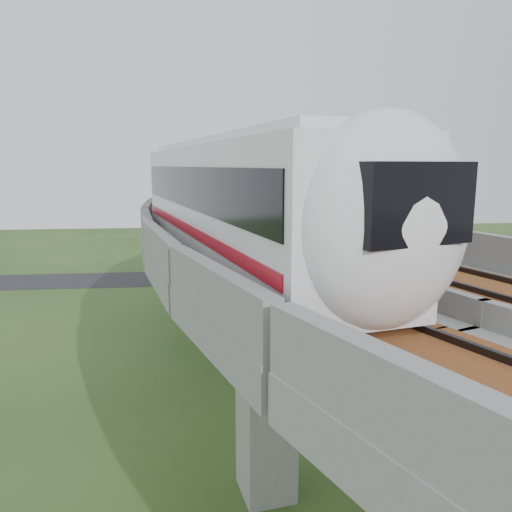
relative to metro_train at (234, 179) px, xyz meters
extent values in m
plane|color=#2C491D|center=(-0.89, -8.04, -12.31)|extent=(160.00, 160.00, 0.00)
cube|color=gray|center=(13.11, -10.04, -12.29)|extent=(18.00, 26.00, 0.04)
cube|color=#232326|center=(-0.89, 21.96, -12.29)|extent=(60.00, 8.00, 0.03)
cube|color=#99968E|center=(8.23, 23.76, -8.11)|extent=(2.86, 2.93, 8.40)
cube|color=#99968E|center=(8.23, 23.76, -3.31)|extent=(7.21, 5.74, 1.20)
cube|color=#99968E|center=(0.02, 2.38, -8.11)|extent=(2.35, 2.51, 8.40)
cube|color=#99968E|center=(0.02, 2.38, -3.31)|extent=(7.31, 3.58, 1.20)
cube|color=#99968E|center=(0.02, -18.46, -8.11)|extent=(2.35, 2.51, 8.40)
cube|color=#99968E|center=(0.02, -18.46, -3.31)|extent=(7.31, 3.58, 1.20)
cube|color=gray|center=(5.30, 18.50, -2.31)|extent=(16.42, 20.91, 0.80)
cube|color=gray|center=(1.44, 20.40, -1.41)|extent=(8.66, 17.08, 1.00)
cube|color=gray|center=(9.15, 16.60, -1.41)|extent=(8.66, 17.08, 1.00)
cube|color=brown|center=(3.32, 19.47, -1.85)|extent=(10.68, 18.08, 0.12)
cube|color=black|center=(3.32, 19.47, -1.73)|extent=(9.69, 17.59, 0.12)
cube|color=brown|center=(7.27, 17.52, -1.85)|extent=(10.68, 18.08, 0.12)
cube|color=black|center=(7.27, 17.52, -1.73)|extent=(9.69, 17.59, 0.12)
cube|color=gray|center=(-0.19, 1.09, -2.31)|extent=(11.77, 20.03, 0.80)
cube|color=gray|center=(-4.44, 1.74, -1.41)|extent=(3.22, 18.71, 1.00)
cube|color=gray|center=(4.06, 0.43, -1.41)|extent=(3.22, 18.71, 1.00)
cube|color=brown|center=(-2.37, 1.42, -1.85)|extent=(5.44, 19.05, 0.12)
cube|color=black|center=(-2.37, 1.42, -1.73)|extent=(4.35, 18.88, 0.12)
cube|color=brown|center=(1.98, 0.75, -1.85)|extent=(5.44, 19.05, 0.12)
cube|color=black|center=(1.98, 0.75, -1.73)|extent=(4.35, 18.88, 0.12)
cube|color=gray|center=(-0.19, -17.17, -2.31)|extent=(11.77, 20.03, 0.80)
cube|color=gray|center=(-4.44, -17.82, -1.41)|extent=(3.22, 18.71, 1.00)
cube|color=gray|center=(4.06, -16.51, -1.41)|extent=(3.22, 18.71, 1.00)
cube|color=brown|center=(-2.37, -17.50, -1.85)|extent=(5.44, 19.05, 0.12)
cube|color=black|center=(-2.37, -17.50, -1.73)|extent=(4.35, 18.88, 0.12)
cube|color=brown|center=(1.98, -16.83, -1.85)|extent=(5.44, 19.05, 0.12)
cube|color=black|center=(1.98, -16.83, -1.73)|extent=(4.35, 18.88, 0.12)
cube|color=silver|center=(-1.48, -22.09, -0.07)|extent=(6.02, 15.22, 3.20)
cube|color=silver|center=(-1.48, -22.09, 1.63)|extent=(5.32, 14.37, 0.22)
cube|color=black|center=(-1.48, -22.09, 0.38)|extent=(5.94, 14.65, 1.15)
cube|color=#AA111D|center=(-1.48, -22.09, -0.82)|extent=(5.94, 14.65, 0.30)
cube|color=black|center=(-1.48, -22.09, -1.53)|extent=(4.73, 12.85, 0.28)
cube|color=silver|center=(-3.07, -6.61, -0.07)|extent=(3.04, 15.06, 3.20)
cube|color=silver|center=(-3.07, -6.61, 1.63)|extent=(2.49, 14.30, 0.22)
cube|color=black|center=(-3.07, -6.61, 0.38)|extent=(3.09, 14.46, 1.15)
cube|color=#AA111D|center=(-3.07, -6.61, -0.82)|extent=(3.09, 14.46, 0.30)
cube|color=black|center=(-3.07, -6.61, -1.53)|extent=(2.19, 12.79, 0.28)
cube|color=silver|center=(-0.78, 8.78, -0.07)|extent=(6.65, 15.17, 3.20)
cube|color=silver|center=(-0.78, 8.78, 1.63)|extent=(5.93, 14.30, 0.22)
cube|color=black|center=(-0.78, 8.78, 0.38)|extent=(6.55, 14.61, 1.15)
cube|color=#AA111D|center=(-0.78, 8.78, -0.82)|extent=(6.55, 14.61, 0.30)
cube|color=black|center=(-0.78, 8.78, -1.53)|extent=(5.28, 12.79, 0.28)
cube|color=silver|center=(5.27, 23.11, -0.07)|extent=(9.85, 14.34, 3.20)
cube|color=silver|center=(5.27, 23.11, 1.63)|extent=(9.01, 13.42, 0.22)
cube|color=black|center=(5.27, 23.11, 0.38)|extent=(9.60, 13.85, 1.15)
cube|color=#AA111D|center=(5.27, 23.11, -0.82)|extent=(9.60, 13.85, 0.30)
cube|color=black|center=(5.27, 23.11, -1.53)|extent=(8.03, 11.99, 0.28)
ellipsoid|color=silver|center=(0.56, -29.05, 0.08)|extent=(3.75, 2.84, 3.64)
cylinder|color=#2D382D|center=(11.36, 11.25, -11.56)|extent=(0.08, 0.08, 1.50)
cube|color=#2D382D|center=(10.49, 8.94, -11.56)|extent=(1.69, 4.77, 1.40)
cylinder|color=#2D382D|center=(9.73, 6.59, -11.56)|extent=(0.08, 0.08, 1.50)
cube|color=#2D382D|center=(9.08, 4.20, -11.56)|extent=(1.23, 4.91, 1.40)
cylinder|color=#2D382D|center=(8.55, 1.79, -11.56)|extent=(0.08, 0.08, 1.50)
cube|color=#2D382D|center=(8.14, -0.65, -11.56)|extent=(0.75, 4.99, 1.40)
cylinder|color=#2D382D|center=(7.85, -3.10, -11.56)|extent=(0.08, 0.08, 1.50)
cube|color=#2D382D|center=(7.67, -5.57, -11.56)|extent=(0.27, 5.04, 1.40)
cylinder|color=#2D382D|center=(7.61, -8.04, -11.56)|extent=(0.08, 0.08, 1.50)
cube|color=#2D382D|center=(7.67, -10.51, -11.56)|extent=(0.27, 5.04, 1.40)
cylinder|color=#2D382D|center=(7.85, -12.98, -11.56)|extent=(0.08, 0.08, 1.50)
cube|color=#2D382D|center=(8.14, -15.43, -11.56)|extent=(0.75, 4.99, 1.40)
cylinder|color=#2D382D|center=(8.55, -17.87, -11.56)|extent=(0.08, 0.08, 1.50)
cube|color=#2D382D|center=(9.08, -20.28, -11.56)|extent=(1.23, 4.91, 1.40)
cylinder|color=#382314|center=(9.99, 14.77, -11.45)|extent=(0.18, 0.18, 1.72)
ellipsoid|color=black|center=(9.99, 14.77, -9.74)|extent=(2.85, 2.85, 2.42)
cylinder|color=#382314|center=(8.90, 8.68, -11.71)|extent=(0.18, 0.18, 1.20)
ellipsoid|color=black|center=(8.90, 8.68, -10.26)|extent=(2.83, 2.83, 2.41)
cylinder|color=#382314|center=(6.94, 5.56, -11.77)|extent=(0.18, 0.18, 1.08)
ellipsoid|color=black|center=(6.94, 5.56, -10.59)|extent=(2.11, 2.11, 1.79)
cylinder|color=#382314|center=(7.01, 0.00, -11.73)|extent=(0.18, 0.18, 1.15)
ellipsoid|color=black|center=(7.01, 0.00, -10.22)|extent=(3.13, 3.13, 2.66)
cylinder|color=#382314|center=(6.39, -6.53, -11.44)|extent=(0.18, 0.18, 1.73)
ellipsoid|color=black|center=(6.39, -6.53, -10.01)|extent=(1.90, 1.90, 1.61)
cylinder|color=#382314|center=(6.19, -13.46, -11.60)|extent=(0.18, 0.18, 1.42)
ellipsoid|color=black|center=(6.19, -13.46, -10.33)|extent=(1.86, 1.86, 1.58)
cylinder|color=#382314|center=(7.12, -17.55, -11.64)|extent=(0.18, 0.18, 1.34)
ellipsoid|color=black|center=(7.12, -17.55, -10.13)|extent=(2.78, 2.78, 2.36)
ellipsoid|color=black|center=(6.91, -21.83, -10.00)|extent=(2.65, 2.65, 2.25)
imported|color=white|center=(9.42, -17.41, -11.61)|extent=(2.78, 4.15, 1.31)
imported|color=red|center=(12.15, -11.74, -11.75)|extent=(3.22, 2.58, 1.03)
imported|color=black|center=(12.45, -8.50, -11.60)|extent=(4.74, 2.20, 1.34)
camera|label=1|loc=(-2.42, -36.85, 1.00)|focal=35.00mm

